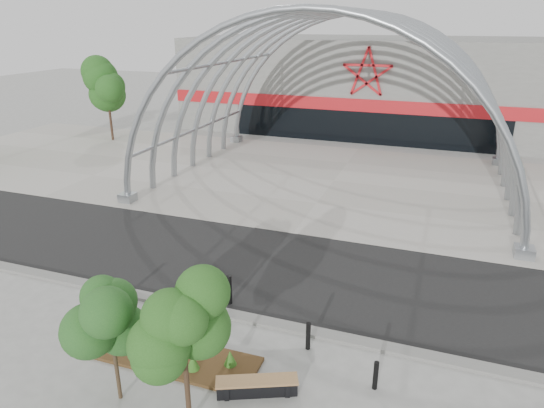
{
  "coord_description": "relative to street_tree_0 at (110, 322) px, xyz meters",
  "views": [
    {
      "loc": [
        6.16,
        -13.11,
        9.56
      ],
      "look_at": [
        0.0,
        4.0,
        2.6
      ],
      "focal_mm": 32.0,
      "sensor_mm": 36.0,
      "label": 1
    }
  ],
  "objects": [
    {
      "name": "bollard_4",
      "position": [
        6.4,
        2.67,
        -1.96
      ],
      "size": [
        0.14,
        0.14,
        0.88
      ],
      "primitive_type": "cylinder",
      "color": "black",
      "rests_on": "ground"
    },
    {
      "name": "road",
      "position": [
        1.19,
        8.26,
        -2.39
      ],
      "size": [
        140.0,
        7.0,
        0.02
      ],
      "primitive_type": "cube",
      "color": "black",
      "rests_on": "ground"
    },
    {
      "name": "bollard_2",
      "position": [
        -0.61,
        2.86,
        -1.83
      ],
      "size": [
        0.18,
        0.18,
        1.15
      ],
      "primitive_type": "cylinder",
      "color": "black",
      "rests_on": "ground"
    },
    {
      "name": "forecourt",
      "position": [
        1.19,
        20.26,
        -2.38
      ],
      "size": [
        60.0,
        17.0,
        0.04
      ],
      "primitive_type": "cube",
      "color": "#A6A297",
      "rests_on": "ground"
    },
    {
      "name": "street_tree_1",
      "position": [
        2.17,
        -0.11,
        0.41
      ],
      "size": [
        1.66,
        1.66,
        3.91
      ],
      "color": "black",
      "rests_on": "ground"
    },
    {
      "name": "bollard_3",
      "position": [
        4.19,
        3.72,
        -1.94
      ],
      "size": [
        0.15,
        0.15,
        0.92
      ],
      "primitive_type": "cylinder",
      "color": "black",
      "rests_on": "ground"
    },
    {
      "name": "bench_0",
      "position": [
        -1.56,
        2.95,
        -2.17
      ],
      "size": [
        2.29,
        0.74,
        0.47
      ],
      "color": "black",
      "rests_on": "ground"
    },
    {
      "name": "ground",
      "position": [
        1.19,
        4.76,
        -2.4
      ],
      "size": [
        140.0,
        140.0,
        0.0
      ],
      "primitive_type": "plane",
      "color": "gray",
      "rests_on": "ground"
    },
    {
      "name": "bollard_1",
      "position": [
        0.86,
        5.21,
        -1.83
      ],
      "size": [
        0.18,
        0.18,
        1.15
      ],
      "primitive_type": "cylinder",
      "color": "black",
      "rests_on": "ground"
    },
    {
      "name": "arena_building",
      "position": [
        1.19,
        38.21,
        1.59
      ],
      "size": [
        34.0,
        15.24,
        8.0
      ],
      "color": "slate",
      "rests_on": "ground"
    },
    {
      "name": "bollard_0",
      "position": [
        -2.97,
        3.36,
        -1.89
      ],
      "size": [
        0.16,
        0.16,
        1.01
      ],
      "primitive_type": "cylinder",
      "color": "black",
      "rests_on": "ground"
    },
    {
      "name": "bench_1",
      "position": [
        3.41,
        1.39,
        -2.17
      ],
      "size": [
        2.24,
        1.35,
        0.47
      ],
      "color": "black",
      "rests_on": "ground"
    },
    {
      "name": "vault_canopy",
      "position": [
        1.19,
        20.26,
        -2.38
      ],
      "size": [
        20.8,
        15.8,
        20.36
      ],
      "color": "#949A9F",
      "rests_on": "ground"
    },
    {
      "name": "kerb",
      "position": [
        1.19,
        4.51,
        -2.34
      ],
      "size": [
        60.0,
        0.5,
        0.12
      ],
      "primitive_type": "cube",
      "color": "slate",
      "rests_on": "ground"
    },
    {
      "name": "street_tree_0",
      "position": [
        0.0,
        0.0,
        0.0
      ],
      "size": [
        1.46,
        1.46,
        3.34
      ],
      "color": "#332A1A",
      "rests_on": "ground"
    },
    {
      "name": "bg_tree_0",
      "position": [
        -18.81,
        24.76,
        2.24
      ],
      "size": [
        3.0,
        3.0,
        6.45
      ],
      "color": "black",
      "rests_on": "ground"
    },
    {
      "name": "planting_bed",
      "position": [
        0.34,
        1.91,
        -2.26
      ],
      "size": [
        5.43,
        1.72,
        0.57
      ],
      "color": "#3D2F16",
      "rests_on": "ground"
    }
  ]
}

